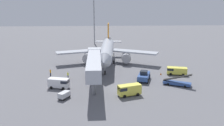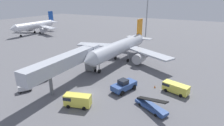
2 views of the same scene
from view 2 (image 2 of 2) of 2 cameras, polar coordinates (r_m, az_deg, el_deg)
The scene contains 13 objects.
ground_plane at distance 37.76m, azimuth -8.15°, elevation -9.81°, with size 300.00×300.00×0.00m, color slate.
airplane_at_gate at distance 54.70m, azimuth 2.94°, elevation 5.02°, with size 32.74×34.08×11.84m.
jet_bridge at distance 41.07m, azimuth -13.24°, elevation 0.74°, with size 3.48×22.28×7.21m.
pushback_tug at distance 38.22m, azimuth 3.85°, elevation -7.17°, with size 4.22×6.33×2.62m.
belt_loader_truck at distance 33.12m, azimuth 12.43°, elevation -13.25°, with size 6.57×4.48×3.10m.
service_van_rear_left at distance 46.76m, azimuth -21.86°, elevation -3.26°, with size 5.00×2.97×2.31m.
service_van_rear_right at distance 39.69m, azimuth 19.59°, elevation -7.38°, with size 5.60×3.36×2.03m.
service_van_mid_left at distance 33.50m, azimuth -11.24°, elevation -11.54°, with size 5.18×3.21×2.38m.
baggage_cart_outer_right at distance 42.31m, azimuth -26.22°, elevation -7.19°, with size 2.43×2.87×1.41m.
ground_crew_worker_foreground at distance 55.50m, azimuth -17.14°, elevation 0.56°, with size 0.35×0.35×1.86m.
ground_crew_worker_midground at distance 50.62m, azimuth -15.02°, elevation -1.20°, with size 0.34×0.34×1.70m.
safety_cone_alpha at distance 40.71m, azimuth 13.59°, elevation -7.37°, with size 0.41×0.41×0.63m.
airplane_background at distance 109.03m, azimuth -23.25°, elevation 11.01°, with size 29.26×31.23×11.35m.
Camera 2 is at (20.07, -25.94, 18.72)m, focal length 28.46 mm.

